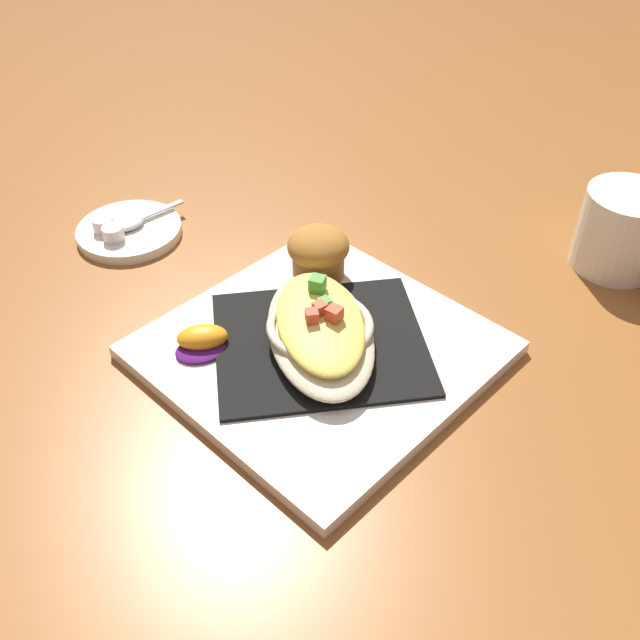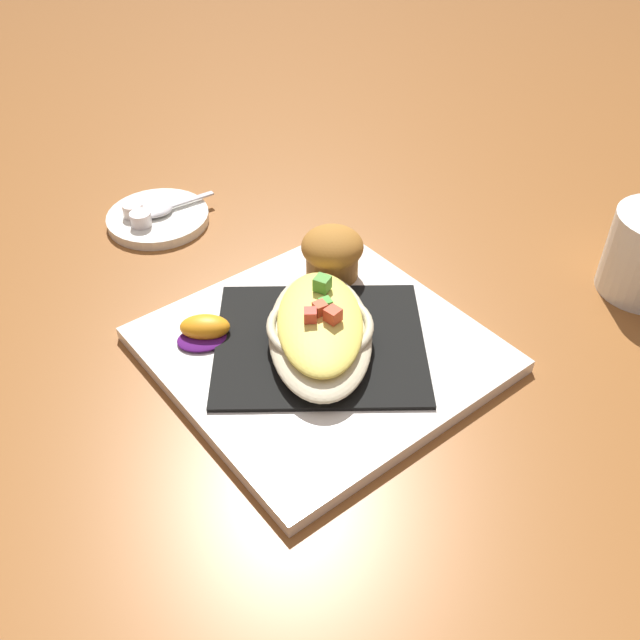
% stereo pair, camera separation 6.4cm
% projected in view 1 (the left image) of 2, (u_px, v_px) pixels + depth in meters
% --- Properties ---
extents(ground_plane, '(2.60, 2.60, 0.00)m').
position_uv_depth(ground_plane, '(320.00, 355.00, 0.67)').
color(ground_plane, brown).
extents(square_plate, '(0.32, 0.32, 0.01)m').
position_uv_depth(square_plate, '(320.00, 350.00, 0.66)').
color(square_plate, white).
rests_on(square_plate, ground_plane).
extents(folded_napkin, '(0.25, 0.26, 0.00)m').
position_uv_depth(folded_napkin, '(320.00, 343.00, 0.66)').
color(folded_napkin, black).
rests_on(folded_napkin, square_plate).
extents(gratin_dish, '(0.19, 0.19, 0.05)m').
position_uv_depth(gratin_dish, '(320.00, 327.00, 0.64)').
color(gratin_dish, beige).
rests_on(gratin_dish, folded_napkin).
extents(muffin, '(0.06, 0.06, 0.05)m').
position_uv_depth(muffin, '(318.00, 252.00, 0.72)').
color(muffin, '#9F692F').
rests_on(muffin, square_plate).
extents(orange_garnish, '(0.06, 0.06, 0.02)m').
position_uv_depth(orange_garnish, '(202.00, 340.00, 0.65)').
color(orange_garnish, '#48135E').
rests_on(orange_garnish, square_plate).
extents(coffee_mug, '(0.10, 0.11, 0.09)m').
position_uv_depth(coffee_mug, '(621.00, 235.00, 0.75)').
color(coffee_mug, white).
rests_on(coffee_mug, ground_plane).
extents(creamer_saucer, '(0.12, 0.12, 0.01)m').
position_uv_depth(creamer_saucer, '(129.00, 231.00, 0.82)').
color(creamer_saucer, white).
rests_on(creamer_saucer, ground_plane).
extents(spoon, '(0.09, 0.04, 0.01)m').
position_uv_depth(spoon, '(131.00, 222.00, 0.81)').
color(spoon, silver).
rests_on(spoon, creamer_saucer).
extents(creamer_cup_0, '(0.02, 0.02, 0.02)m').
position_uv_depth(creamer_cup_0, '(103.00, 224.00, 0.80)').
color(creamer_cup_0, white).
rests_on(creamer_cup_0, creamer_saucer).
extents(creamer_cup_1, '(0.02, 0.02, 0.02)m').
position_uv_depth(creamer_cup_1, '(113.00, 233.00, 0.79)').
color(creamer_cup_1, white).
rests_on(creamer_cup_1, creamer_saucer).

